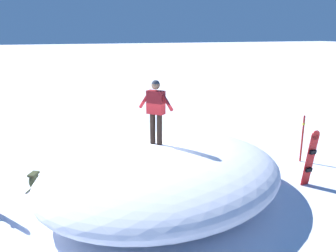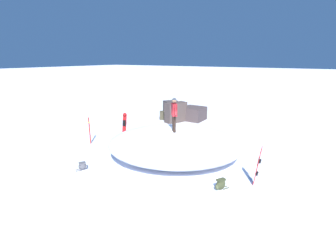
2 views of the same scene
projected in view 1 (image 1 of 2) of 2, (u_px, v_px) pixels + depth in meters
ground at (149, 193)px, 9.57m from camera, size 240.00×240.00×0.00m
snow_mound at (163, 173)px, 9.09m from camera, size 7.92×8.43×1.43m
snowboarder_standing at (156, 107)px, 8.86m from camera, size 0.81×0.72×1.65m
snowboard_secondary_upright at (311, 157)px, 9.75m from camera, size 0.26×0.29×1.67m
backpack_near at (34, 180)px, 9.82m from camera, size 0.64×0.45×0.46m
backpack_far at (200, 142)px, 13.34m from camera, size 0.54×0.46×0.35m
trail_marker_pole at (302, 138)px, 11.68m from camera, size 0.10×0.10×1.58m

